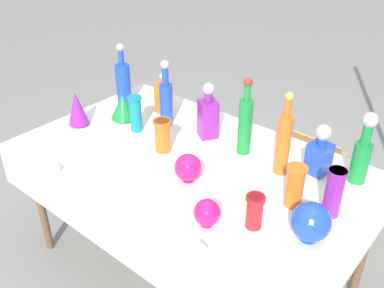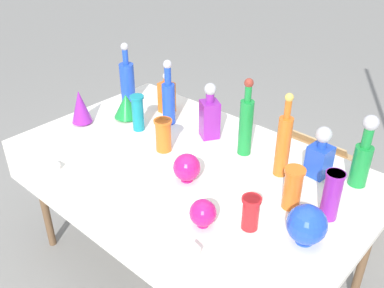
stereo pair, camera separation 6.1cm
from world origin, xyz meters
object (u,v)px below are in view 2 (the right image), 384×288
round_bowl_2 (203,213)px  slender_vase_3 (251,212)px  square_decanter_2 (320,154)px  tall_bottle_4 (363,155)px  square_decanter_1 (167,96)px  tall_bottle_1 (168,98)px  slender_vase_2 (138,112)px  tall_bottle_3 (283,143)px  slender_vase_4 (293,187)px  cardboard_box_behind_left (306,166)px  tall_bottle_0 (127,80)px  slender_vase_0 (163,134)px  fluted_vase_0 (80,107)px  square_decanter_0 (210,115)px  cardboard_box_behind_right (325,198)px  round_bowl_1 (307,225)px  round_bowl_0 (187,167)px  tall_bottle_2 (246,123)px  fluted_vase_1 (126,106)px  slender_vase_1 (332,194)px

round_bowl_2 → slender_vase_3: bearing=37.6°
square_decanter_2 → slender_vase_3: bearing=-92.5°
tall_bottle_4 → square_decanter_1: bearing=-177.0°
tall_bottle_1 → round_bowl_2: 0.90m
slender_vase_2 → slender_vase_3: (0.93, -0.25, -0.03)m
tall_bottle_3 → slender_vase_3: bearing=-74.6°
tall_bottle_1 → slender_vase_2: bearing=-112.2°
slender_vase_4 → cardboard_box_behind_left: (-0.51, 1.23, -0.74)m
tall_bottle_0 → tall_bottle_4: (1.45, 0.12, 0.01)m
tall_bottle_4 → slender_vase_2: (-1.13, -0.32, -0.04)m
slender_vase_0 → fluted_vase_0: bearing=-169.2°
square_decanter_0 → slender_vase_4: 0.68m
slender_vase_2 → cardboard_box_behind_right: bearing=48.9°
tall_bottle_0 → round_bowl_2: (1.11, -0.57, -0.08)m
square_decanter_2 → round_bowl_1: bearing=-67.8°
cardboard_box_behind_left → round_bowl_0: bearing=-88.0°
square_decanter_2 → round_bowl_1: square_decanter_2 is taller
tall_bottle_4 → cardboard_box_behind_left: tall_bottle_4 is taller
tall_bottle_2 → fluted_vase_0: size_ratio=2.03×
tall_bottle_0 → tall_bottle_2: (0.91, -0.01, 0.03)m
square_decanter_2 → cardboard_box_behind_left: bearing=116.9°
fluted_vase_1 → slender_vase_4: bearing=-3.6°
square_decanter_1 → tall_bottle_0: bearing=-169.1°
tall_bottle_3 → round_bowl_2: size_ratio=3.53×
tall_bottle_0 → tall_bottle_3: bearing=-2.5°
square_decanter_0 → slender_vase_3: (0.59, -0.45, -0.05)m
square_decanter_2 → slender_vase_4: bearing=-84.1°
slender_vase_3 → square_decanter_0: bearing=142.5°
square_decanter_1 → fluted_vase_0: (-0.26, -0.43, 0.00)m
square_decanter_1 → round_bowl_1: square_decanter_1 is taller
fluted_vase_1 → tall_bottle_4: bearing=12.1°
cardboard_box_behind_left → cardboard_box_behind_right: 0.43m
round_bowl_1 → cardboard_box_behind_right: 1.32m
slender_vase_4 → fluted_vase_0: size_ratio=0.96×
square_decanter_0 → slender_vase_3: 0.74m
slender_vase_1 → slender_vase_2: slender_vase_1 is taller
round_bowl_0 → round_bowl_1: size_ratio=0.83×
slender_vase_3 → round_bowl_1: bearing=20.6°
tall_bottle_0 → square_decanter_0: tall_bottle_0 is taller
square_decanter_0 → slender_vase_0: (-0.08, -0.27, -0.04)m
square_decanter_0 → round_bowl_1: (0.79, -0.38, -0.05)m
slender_vase_3 → cardboard_box_behind_left: slender_vase_3 is taller
square_decanter_2 → slender_vase_2: square_decanter_2 is taller
slender_vase_0 → slender_vase_2: (-0.26, 0.06, 0.02)m
tall_bottle_1 → slender_vase_4: tall_bottle_1 is taller
cardboard_box_behind_right → tall_bottle_3: bearing=-87.1°
tall_bottle_4 → round_bowl_2: (-0.34, -0.68, -0.09)m
slender_vase_3 → square_decanter_2: bearing=87.5°
square_decanter_0 → slender_vase_1: 0.81m
cardboard_box_behind_left → tall_bottle_2: bearing=-84.1°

